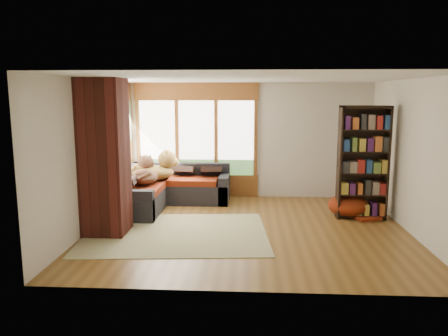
% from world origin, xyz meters
% --- Properties ---
extents(floor, '(5.50, 5.50, 0.00)m').
position_xyz_m(floor, '(0.00, 0.00, 0.00)').
color(floor, brown).
rests_on(floor, ground).
extents(ceiling, '(5.50, 5.50, 0.00)m').
position_xyz_m(ceiling, '(0.00, 0.00, 2.60)').
color(ceiling, white).
extents(wall_back, '(5.50, 0.04, 2.60)m').
position_xyz_m(wall_back, '(0.00, 2.50, 1.30)').
color(wall_back, silver).
rests_on(wall_back, ground).
extents(wall_front, '(5.50, 0.04, 2.60)m').
position_xyz_m(wall_front, '(0.00, -2.50, 1.30)').
color(wall_front, silver).
rests_on(wall_front, ground).
extents(wall_left, '(0.04, 5.00, 2.60)m').
position_xyz_m(wall_left, '(-2.75, 0.00, 1.30)').
color(wall_left, silver).
rests_on(wall_left, ground).
extents(wall_right, '(0.04, 5.00, 2.60)m').
position_xyz_m(wall_right, '(2.75, 0.00, 1.30)').
color(wall_right, silver).
rests_on(wall_right, ground).
extents(windows_back, '(2.82, 0.10, 1.90)m').
position_xyz_m(windows_back, '(-1.20, 2.47, 1.35)').
color(windows_back, brown).
rests_on(windows_back, wall_back).
extents(windows_left, '(0.10, 2.62, 1.90)m').
position_xyz_m(windows_left, '(-2.72, 1.20, 1.35)').
color(windows_left, brown).
rests_on(windows_left, wall_left).
extents(roller_blind, '(0.03, 0.72, 0.90)m').
position_xyz_m(roller_blind, '(-2.69, 2.03, 1.75)').
color(roller_blind, '#6E885E').
rests_on(roller_blind, wall_left).
extents(brick_chimney, '(0.70, 0.70, 2.60)m').
position_xyz_m(brick_chimney, '(-2.40, -0.35, 1.30)').
color(brick_chimney, '#471914').
rests_on(brick_chimney, ground).
extents(sectional_sofa, '(2.20, 2.20, 0.80)m').
position_xyz_m(sectional_sofa, '(-1.95, 1.70, 0.30)').
color(sectional_sofa, black).
rests_on(sectional_sofa, ground).
extents(area_rug, '(3.23, 2.58, 0.01)m').
position_xyz_m(area_rug, '(-1.22, -0.34, 0.01)').
color(area_rug, beige).
rests_on(area_rug, ground).
extents(bookshelf, '(0.91, 0.30, 2.13)m').
position_xyz_m(bookshelf, '(2.14, 0.80, 1.07)').
color(bookshelf, black).
rests_on(bookshelf, ground).
extents(pouf, '(0.92, 0.92, 0.42)m').
position_xyz_m(pouf, '(1.93, 0.95, 0.22)').
color(pouf, maroon).
rests_on(pouf, area_rug).
extents(dog_tan, '(1.13, 0.90, 0.55)m').
position_xyz_m(dog_tan, '(-1.97, 1.54, 0.82)').
color(dog_tan, olive).
rests_on(dog_tan, sectional_sofa).
extents(dog_brindle, '(0.65, 0.93, 0.48)m').
position_xyz_m(dog_brindle, '(-2.11, 1.22, 0.78)').
color(dog_brindle, '#372117').
rests_on(dog_brindle, sectional_sofa).
extents(throw_pillows, '(1.98, 1.68, 0.45)m').
position_xyz_m(throw_pillows, '(-1.86, 1.75, 0.78)').
color(throw_pillows, black).
rests_on(throw_pillows, sectional_sofa).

